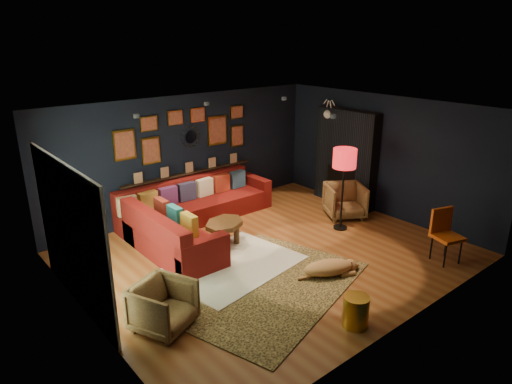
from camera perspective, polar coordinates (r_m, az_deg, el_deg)
floor at (r=8.38m, az=1.73°, el=-7.78°), size 6.50×6.50×0.00m
room_walls at (r=7.79m, az=1.84°, el=2.72°), size 6.50×6.50×6.50m
sectional at (r=9.26m, az=-8.56°, el=-3.08°), size 3.41×2.69×0.86m
ledge at (r=10.06m, az=-8.33°, el=2.38°), size 3.20×0.12×0.04m
gallery_wall at (r=9.87m, az=-8.76°, el=7.35°), size 3.15×0.04×1.02m
sunburst_mirror at (r=9.95m, az=-8.18°, el=6.84°), size 0.47×0.16×0.47m
fireplace at (r=10.70m, az=11.13°, el=3.81°), size 0.31×1.60×2.20m
deer_head at (r=10.83m, az=9.59°, el=9.67°), size 0.50×0.28×0.45m
sliding_door at (r=6.98m, az=-22.07°, el=-5.10°), size 0.06×2.80×2.20m
ceiling_spots at (r=8.18m, az=-1.85°, el=10.47°), size 3.30×2.50×0.06m
shag_rug at (r=7.98m, az=-3.00°, el=-9.16°), size 2.49×1.98×0.03m
leopard_rug at (r=7.40m, az=1.01°, el=-11.62°), size 3.71×3.11×0.02m
coffee_table at (r=8.61m, az=-3.95°, el=-4.27°), size 1.06×0.95×0.43m
pouf at (r=8.82m, az=-10.43°, el=-5.34°), size 0.47×0.47×0.31m
armchair_left at (r=6.42m, az=-11.54°, el=-13.54°), size 0.94×0.91×0.75m
armchair_right at (r=10.06m, az=11.07°, el=-0.89°), size 1.05×1.03×0.80m
gold_stool at (r=6.57m, az=12.36°, el=-14.34°), size 0.36×0.36×0.45m
orange_chair at (r=8.61m, az=22.52°, el=-4.47°), size 0.56×0.56×0.94m
floor_lamp at (r=9.11m, az=11.00°, el=3.72°), size 0.46×0.46×1.69m
dog at (r=7.69m, az=9.05°, el=-8.99°), size 1.29×0.99×0.37m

